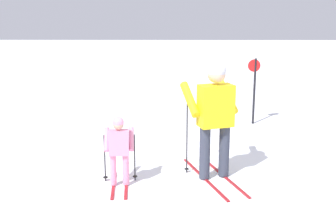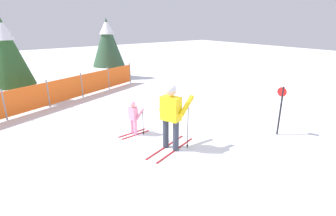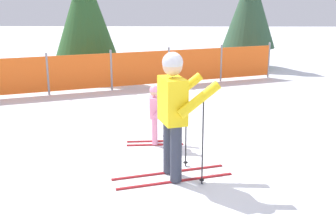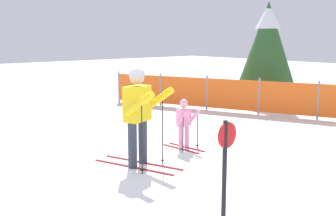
{
  "view_description": "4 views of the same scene",
  "coord_description": "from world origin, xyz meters",
  "views": [
    {
      "loc": [
        -6.07,
        0.73,
        2.58
      ],
      "look_at": [
        0.35,
        0.8,
        1.07
      ],
      "focal_mm": 45.0,
      "sensor_mm": 36.0,
      "label": 1
    },
    {
      "loc": [
        -3.79,
        -5.05,
        3.34
      ],
      "look_at": [
        0.35,
        0.49,
        1.02
      ],
      "focal_mm": 28.0,
      "sensor_mm": 36.0,
      "label": 2
    },
    {
      "loc": [
        0.16,
        -5.59,
        2.58
      ],
      "look_at": [
        0.05,
        0.71,
        0.88
      ],
      "focal_mm": 45.0,
      "sensor_mm": 36.0,
      "label": 3
    },
    {
      "loc": [
        6.2,
        -4.34,
        2.37
      ],
      "look_at": [
        0.3,
        0.65,
        1.04
      ],
      "focal_mm": 45.0,
      "sensor_mm": 36.0,
      "label": 4
    }
  ],
  "objects": [
    {
      "name": "skier_child",
      "position": [
        -0.19,
        1.52,
        0.62
      ],
      "size": [
        1.01,
        0.52,
        1.06
      ],
      "rotation": [
        0.0,
        0.0,
        0.09
      ],
      "color": "maroon",
      "rests_on": "ground_plane"
    },
    {
      "name": "ground_plane",
      "position": [
        0.0,
        0.0,
        0.0
      ],
      "size": [
        60.0,
        60.0,
        0.0
      ],
      "primitive_type": "plane",
      "color": "white"
    },
    {
      "name": "conifer_far",
      "position": [
        -2.61,
        7.53,
        2.17
      ],
      "size": [
        1.89,
        1.89,
        3.51
      ],
      "color": "#4C3823",
      "rests_on": "ground_plane"
    },
    {
      "name": "safety_fence",
      "position": [
        -1.61,
        5.88,
        0.56
      ],
      "size": [
        9.55,
        3.85,
        1.12
      ],
      "rotation": [
        0.0,
        0.0,
        0.38
      ],
      "color": "gray",
      "rests_on": "ground_plane"
    },
    {
      "name": "conifer_near",
      "position": [
        2.79,
        9.69,
        2.16
      ],
      "size": [
        1.88,
        1.88,
        3.49
      ],
      "color": "#4C3823",
      "rests_on": "ground_plane"
    },
    {
      "name": "skier_adult",
      "position": [
        0.15,
        0.08,
        1.1
      ],
      "size": [
        1.76,
        1.0,
        1.83
      ],
      "rotation": [
        0.0,
        0.0,
        0.33
      ],
      "color": "maroon",
      "rests_on": "ground_plane"
    }
  ]
}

